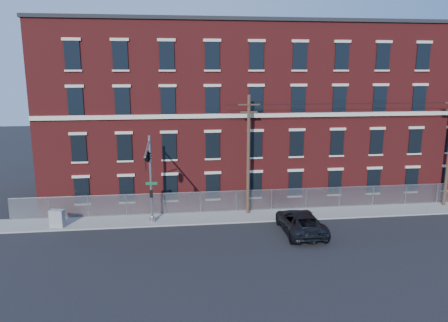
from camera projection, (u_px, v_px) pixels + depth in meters
ground at (234, 241)px, 30.99m from camera, size 140.00×140.00×0.00m
sidewalk at (362, 211)px, 37.29m from camera, size 65.00×3.00×0.12m
mill_building at (330, 109)px, 44.28m from camera, size 55.30×14.32×16.30m
chain_link_fence at (357, 196)px, 38.35m from camera, size 59.06×0.06×1.85m
traffic_signal_mast at (149, 164)px, 31.26m from camera, size 0.90×6.75×7.00m
utility_pole_near at (248, 153)px, 35.56m from camera, size 1.80×0.28×10.00m
pickup_truck at (300, 222)px, 32.41m from camera, size 2.82×6.06×1.68m
utility_cabinet at (57, 218)px, 33.29m from camera, size 1.20×0.82×1.37m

